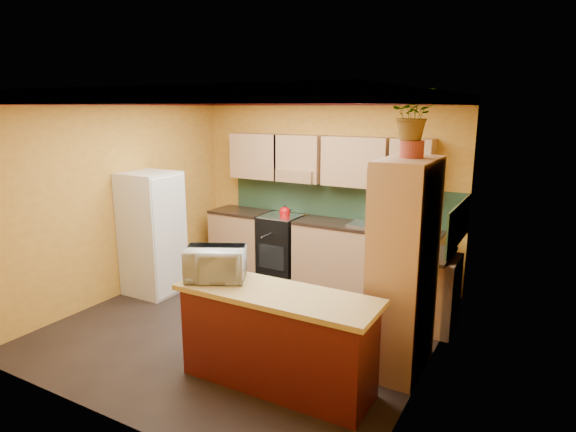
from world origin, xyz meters
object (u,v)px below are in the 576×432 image
object	(u,v)px
base_cabinets_back	(317,251)
pantry	(404,267)
fridge	(152,233)
stove	(281,244)
breakfast_bar	(277,342)
microwave	(215,264)

from	to	relation	value
base_cabinets_back	pantry	distance (m)	2.70
base_cabinets_back	fridge	size ratio (longest dim) A/B	2.15
stove	base_cabinets_back	bearing A→B (deg)	0.00
breakfast_bar	microwave	bearing A→B (deg)	180.00
stove	microwave	bearing A→B (deg)	-72.55
base_cabinets_back	microwave	distance (m)	2.86
base_cabinets_back	fridge	world-z (taller)	fridge
fridge	breakfast_bar	bearing A→B (deg)	-23.79
base_cabinets_back	stove	world-z (taller)	stove
base_cabinets_back	breakfast_bar	bearing A→B (deg)	-71.50
fridge	breakfast_bar	world-z (taller)	fridge
microwave	breakfast_bar	bearing A→B (deg)	-27.46
base_cabinets_back	stove	bearing A→B (deg)	-180.00
pantry	stove	bearing A→B (deg)	142.49
stove	fridge	xyz separation A→B (m)	(-1.14, -1.59, 0.39)
base_cabinets_back	stove	size ratio (longest dim) A/B	4.01
stove	pantry	bearing A→B (deg)	-37.51
base_cabinets_back	microwave	world-z (taller)	microwave
fridge	microwave	bearing A→B (deg)	-30.55
base_cabinets_back	breakfast_bar	world-z (taller)	same
pantry	microwave	world-z (taller)	pantry
pantry	breakfast_bar	xyz separation A→B (m)	(-0.91, -0.89, -0.61)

